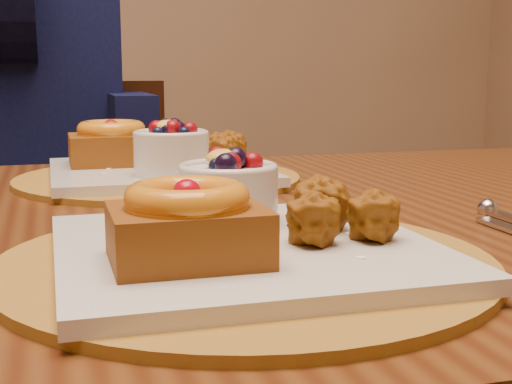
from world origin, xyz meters
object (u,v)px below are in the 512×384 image
(chair_far, at_px, (95,269))
(place_setting_near, at_px, (240,237))
(dining_table, at_px, (191,283))
(place_setting_far, at_px, (157,163))
(diner, at_px, (13,50))

(chair_far, bearing_deg, place_setting_near, -100.77)
(chair_far, bearing_deg, dining_table, -99.65)
(place_setting_near, height_order, place_setting_far, place_setting_far)
(place_setting_near, distance_m, place_setting_far, 0.43)
(chair_far, xyz_separation_m, diner, (-0.15, 0.14, 0.46))
(diner, bearing_deg, place_setting_far, -79.24)
(dining_table, distance_m, chair_far, 0.79)
(place_setting_near, xyz_separation_m, place_setting_far, (-0.00, 0.43, 0.00))
(chair_far, distance_m, diner, 0.50)
(dining_table, bearing_deg, chair_far, 94.48)
(dining_table, xyz_separation_m, chair_far, (-0.06, 0.77, -0.19))
(dining_table, relative_size, diner, 1.80)
(place_setting_near, xyz_separation_m, chair_far, (-0.06, 0.98, -0.29))
(place_setting_far, bearing_deg, place_setting_near, -89.90)
(place_setting_far, bearing_deg, chair_far, 95.89)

